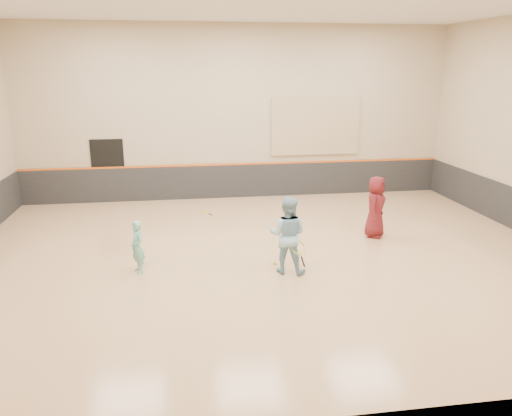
{
  "coord_description": "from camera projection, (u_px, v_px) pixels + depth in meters",
  "views": [
    {
      "loc": [
        -1.99,
        -11.47,
        4.54
      ],
      "look_at": [
        -0.19,
        0.4,
        1.15
      ],
      "focal_mm": 35.0,
      "sensor_mm": 36.0,
      "label": 1
    }
  ],
  "objects": [
    {
      "name": "girl",
      "position": [
        137.0,
        247.0,
        11.31
      ],
      "size": [
        0.46,
        0.53,
        1.23
      ],
      "primitive_type": "imported",
      "rotation": [
        0.0,
        0.0,
        -1.12
      ],
      "color": "#6CBBB6",
      "rests_on": "floor"
    },
    {
      "name": "accent_stripe",
      "position": [
        238.0,
        164.0,
        17.77
      ],
      "size": [
        14.9,
        0.03,
        0.06
      ],
      "primitive_type": "cube",
      "color": "#D85914",
      "rests_on": "wall_back"
    },
    {
      "name": "wainscot_back",
      "position": [
        238.0,
        181.0,
        17.95
      ],
      "size": [
        14.9,
        0.04,
        1.2
      ],
      "primitive_type": "cube",
      "color": "#232326",
      "rests_on": "floor"
    },
    {
      "name": "spare_racket",
      "position": [
        206.0,
        212.0,
        16.17
      ],
      "size": [
        0.66,
        0.66,
        0.06
      ],
      "primitive_type": null,
      "color": "#CDD32E",
      "rests_on": "floor"
    },
    {
      "name": "ball_in_hand",
      "position": [
        382.0,
        202.0,
        13.62
      ],
      "size": [
        0.07,
        0.07,
        0.07
      ],
      "primitive_type": "sphere",
      "color": "#CCE034",
      "rests_on": "young_man"
    },
    {
      "name": "ball_beside_spare",
      "position": [
        216.0,
        218.0,
        15.49
      ],
      "size": [
        0.07,
        0.07,
        0.07
      ],
      "primitive_type": "sphere",
      "color": "yellow",
      "rests_on": "floor"
    },
    {
      "name": "ball_under_racket",
      "position": [
        275.0,
        263.0,
        11.91
      ],
      "size": [
        0.07,
        0.07,
        0.07
      ],
      "primitive_type": "sphere",
      "color": "yellow",
      "rests_on": "floor"
    },
    {
      "name": "room",
      "position": [
        266.0,
        225.0,
        12.21
      ],
      "size": [
        15.04,
        12.04,
        6.22
      ],
      "color": "tan",
      "rests_on": "ground"
    },
    {
      "name": "young_man",
      "position": [
        376.0,
        207.0,
        13.7
      ],
      "size": [
        0.91,
        0.99,
        1.7
      ],
      "primitive_type": "imported",
      "rotation": [
        0.0,
        0.0,
        0.99
      ],
      "color": "maroon",
      "rests_on": "floor"
    },
    {
      "name": "doorway",
      "position": [
        108.0,
        171.0,
        17.17
      ],
      "size": [
        1.1,
        0.05,
        2.2
      ],
      "primitive_type": "cube",
      "color": "black",
      "rests_on": "floor"
    },
    {
      "name": "held_racket",
      "position": [
        298.0,
        248.0,
        11.12
      ],
      "size": [
        0.47,
        0.47,
        0.63
      ],
      "primitive_type": null,
      "color": "#ABC12A",
      "rests_on": "instructor"
    },
    {
      "name": "instructor",
      "position": [
        287.0,
        235.0,
        11.25
      ],
      "size": [
        1.07,
        0.96,
        1.79
      ],
      "primitive_type": "imported",
      "rotation": [
        0.0,
        0.0,
        2.74
      ],
      "color": "#88B8D3",
      "rests_on": "floor"
    },
    {
      "name": "acoustic_panel",
      "position": [
        316.0,
        127.0,
        17.82
      ],
      "size": [
        3.2,
        0.08,
        2.0
      ],
      "primitive_type": "cube",
      "color": "tan",
      "rests_on": "wall_back"
    }
  ]
}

